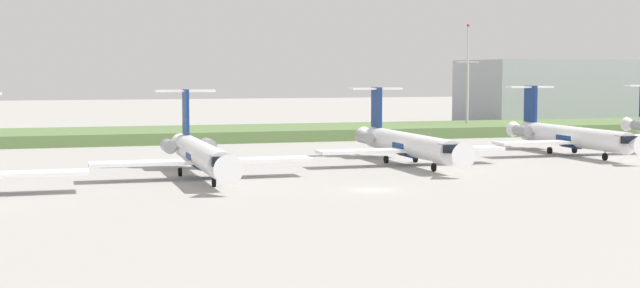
% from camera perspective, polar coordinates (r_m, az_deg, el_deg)
% --- Properties ---
extents(ground_plane, '(500.00, 500.00, 0.00)m').
position_cam_1_polar(ground_plane, '(112.91, -1.89, -1.00)').
color(ground_plane, '#9E9B96').
extents(grass_berm, '(320.00, 20.00, 1.80)m').
position_cam_1_polar(grass_berm, '(148.22, -5.46, 0.67)').
color(grass_berm, '#597542').
rests_on(grass_berm, ground).
extents(regional_jet_third, '(22.81, 31.00, 9.00)m').
position_cam_1_polar(regional_jet_third, '(94.74, -7.57, -0.59)').
color(regional_jet_third, white).
rests_on(regional_jet_third, ground).
extents(regional_jet_fourth, '(22.81, 31.00, 9.00)m').
position_cam_1_polar(regional_jet_fourth, '(107.71, 5.49, 0.06)').
color(regional_jet_fourth, white).
rests_on(regional_jet_fourth, ground).
extents(regional_jet_fifth, '(22.81, 31.00, 9.00)m').
position_cam_1_polar(regional_jet_fifth, '(124.15, 15.51, 0.51)').
color(regional_jet_fifth, white).
rests_on(regional_jet_fifth, ground).
extents(antenna_mast, '(4.40, 0.50, 19.42)m').
position_cam_1_polar(antenna_mast, '(162.97, 9.30, 3.53)').
color(antenna_mast, '#B2B2B7').
rests_on(antenna_mast, ground).
extents(distant_hangar, '(51.73, 22.31, 13.34)m').
position_cam_1_polar(distant_hangar, '(198.07, 16.54, 3.16)').
color(distant_hangar, '#9EA3AD').
rests_on(distant_hangar, ground).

